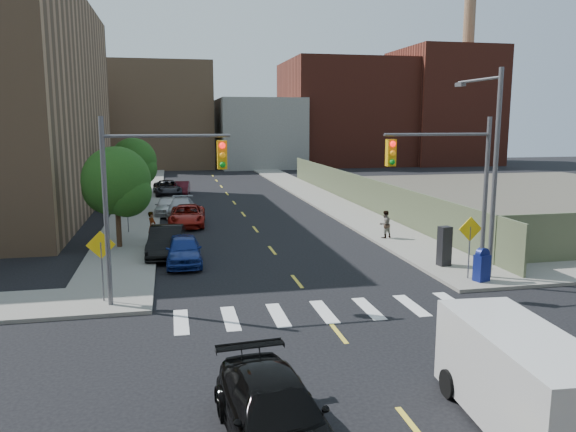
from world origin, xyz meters
name	(u,v)px	position (x,y,z in m)	size (l,w,h in m)	color
ground	(357,357)	(0.00, 0.00, 0.00)	(160.00, 160.00, 0.00)	black
sidewalk_nw	(144,191)	(-7.75, 41.50, 0.07)	(3.50, 73.00, 0.15)	gray
sidewalk_ne	(298,187)	(7.75, 41.50, 0.07)	(3.50, 73.00, 0.15)	gray
fence_north	(358,191)	(9.60, 28.00, 1.25)	(0.12, 44.00, 2.50)	#66714F
gravel_lot	(543,196)	(28.00, 30.00, 0.03)	(36.00, 42.00, 0.06)	#595447
bg_bldg_west	(46,127)	(-22.00, 70.00, 6.00)	(14.00, 18.00, 12.00)	#592319
bg_bldg_midwest	(163,116)	(-6.00, 72.00, 7.50)	(14.00, 16.00, 15.00)	#8C6B4C
bg_bldg_center	(258,133)	(8.00, 70.00, 5.00)	(12.00, 16.00, 10.00)	gray
bg_bldg_east	(343,113)	(22.00, 72.00, 8.00)	(18.00, 18.00, 16.00)	#592319
bg_bldg_fareast	(442,107)	(38.00, 70.00, 9.00)	(14.00, 16.00, 18.00)	#592319
smokestack	(467,75)	(42.00, 70.00, 14.00)	(1.80, 1.80, 28.00)	#8C6B4C
signal_nw	(148,185)	(-5.98, 6.00, 4.53)	(4.59, 0.30, 7.00)	#59595E
signal_ne	(452,179)	(5.98, 6.00, 4.53)	(4.59, 0.30, 7.00)	#59595E
streetlight_ne	(491,159)	(8.20, 6.90, 5.22)	(0.25, 3.70, 9.00)	#59595E
warn_sign_nw	(101,253)	(-7.80, 6.50, 1.99)	(1.06, 0.06, 2.83)	#59595E
warn_sign_ne	(470,236)	(7.20, 6.50, 1.99)	(1.06, 0.06, 2.83)	#59595E
warn_sign_midwest	(127,202)	(-7.80, 20.00, 1.99)	(1.06, 0.06, 2.83)	#59595E
tree_west_near	(117,185)	(-8.00, 16.05, 3.48)	(3.66, 3.64, 5.52)	#332114
tree_west_far	(134,164)	(-8.00, 31.05, 3.48)	(3.66, 3.64, 5.52)	#332114
parked_car_blue	(184,250)	(-4.68, 12.01, 0.70)	(1.66, 4.13, 1.41)	navy
parked_car_black	(166,241)	(-5.50, 13.89, 0.76)	(1.61, 4.61, 1.52)	black
parked_car_red	(187,215)	(-4.20, 22.19, 0.68)	(2.26, 4.90, 1.36)	maroon
parked_car_silver	(181,207)	(-4.53, 26.05, 0.65)	(1.82, 4.48, 1.30)	#B3B5BB
parked_car_white	(167,206)	(-5.50, 26.79, 0.68)	(1.60, 3.98, 1.36)	silver
parked_car_maroon	(182,188)	(-4.20, 37.87, 0.63)	(1.33, 3.82, 1.26)	#3A0B12
parked_car_grey	(167,188)	(-5.50, 37.63, 0.71)	(2.35, 5.10, 1.42)	black
black_sedan	(275,415)	(-3.20, -4.02, 0.73)	(2.03, 5.00, 1.45)	black
cargo_van	(517,376)	(2.29, -4.27, 1.20)	(2.35, 5.09, 2.27)	silver
mailbox	(482,265)	(7.53, 6.00, 0.85)	(0.69, 0.60, 1.44)	navy
payphone	(444,246)	(7.20, 8.71, 1.07)	(0.55, 0.45, 1.85)	black
pedestrian_west	(152,226)	(-6.30, 17.14, 0.98)	(0.60, 0.40, 1.65)	gray
pedestrian_east	(385,224)	(6.82, 15.16, 0.95)	(0.77, 0.60, 1.59)	gray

